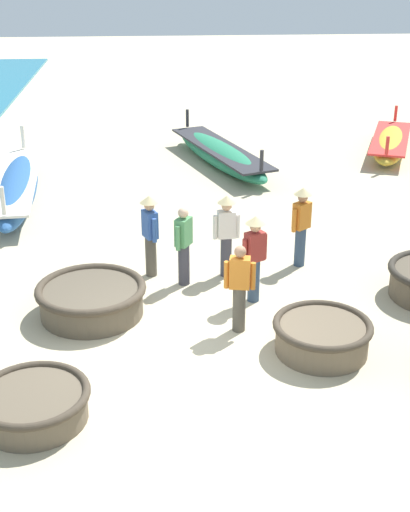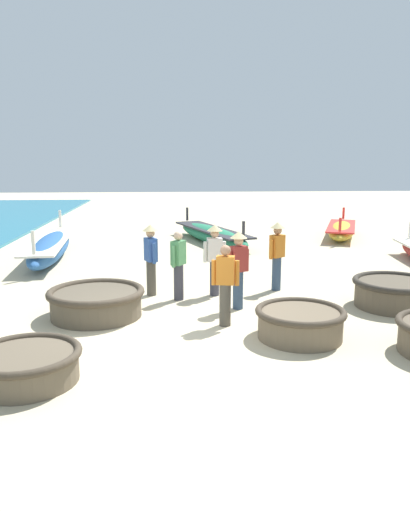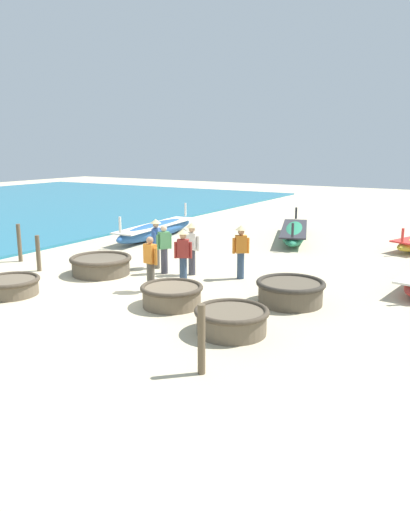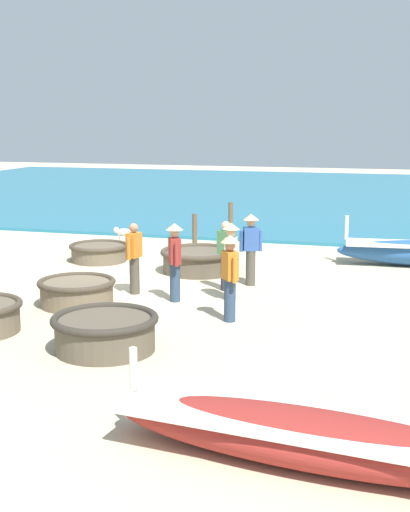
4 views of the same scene
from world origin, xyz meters
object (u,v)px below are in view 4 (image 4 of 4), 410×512
coracle_weathered (99,252)px  fisherman_by_coracle (226,254)px  long_boat_green_hull (311,437)px  coracle_front_right (199,260)px  mooring_post_shoreline (195,235)px  fisherman_standing_left (231,256)px  dog (123,233)px  fisherman_hauling (251,245)px  fisherman_standing_right (134,256)px  coracle_center (77,291)px  coracle_far_left (105,331)px  fisherman_with_hat (175,257)px  fisherman_crouching (230,272)px  mooring_post_inland (231,224)px

coracle_weathered → fisherman_by_coracle: bearing=61.2°
long_boat_green_hull → coracle_front_right: bearing=-156.4°
coracle_front_right → mooring_post_shoreline: (-2.04, -0.74, 0.28)m
coracle_front_right → mooring_post_shoreline: 2.18m
coracle_front_right → fisherman_standing_left: bearing=29.7°
dog → fisherman_hauling: bearing=49.6°
fisherman_standing_left → mooring_post_shoreline: size_ratio=1.41×
fisherman_standing_right → coracle_center: bearing=-31.8°
coracle_far_left → fisherman_standing_left: 4.03m
fisherman_hauling → dog: bearing=-130.4°
fisherman_with_hat → mooring_post_shoreline: size_ratio=1.41×
fisherman_hauling → fisherman_by_coracle: bearing=-34.3°
fisherman_crouching → fisherman_by_coracle: 2.49m
coracle_front_right → fisherman_hauling: size_ratio=1.17×
fisherman_crouching → mooring_post_inland: size_ratio=1.24×
coracle_far_left → mooring_post_inland: 10.06m
coracle_center → dog: 7.15m
coracle_front_right → fisherman_crouching: 4.51m
fisherman_standing_left → long_boat_green_hull: bearing=21.1°
fisherman_hauling → mooring_post_shoreline: fisherman_hauling is taller
coracle_far_left → mooring_post_shoreline: size_ratio=1.51×
coracle_center → mooring_post_shoreline: mooring_post_shoreline is taller
coracle_front_right → fisherman_with_hat: (2.94, 0.34, 0.64)m
dog → mooring_post_inland: (-0.61, 3.23, 0.30)m
coracle_weathered → dog: (-2.53, -0.35, 0.11)m
coracle_weathered → mooring_post_inland: (-3.14, 2.88, 0.41)m
fisherman_with_hat → mooring_post_shoreline: fisherman_with_hat is taller
fisherman_crouching → mooring_post_shoreline: fisherman_crouching is taller
coracle_far_left → fisherman_hauling: 5.47m
fisherman_with_hat → fisherman_by_coracle: size_ratio=1.06×
coracle_center → fisherman_standing_left: (-1.27, 2.96, 0.66)m
fisherman_crouching → fisherman_hauling: bearing=-175.0°
fisherman_by_coracle → fisherman_hauling: bearing=145.7°
coracle_center → fisherman_by_coracle: fisherman_by_coracle is taller
fisherman_hauling → fisherman_with_hat: bearing=-32.8°
coracle_weathered → long_boat_green_hull: (9.91, 7.07, 0.05)m
coracle_center → dog: (-6.91, -1.83, 0.07)m
long_boat_green_hull → fisherman_hauling: size_ratio=2.97×
coracle_far_left → mooring_post_inland: (-10.05, -0.36, 0.34)m
coracle_center → fisherman_standing_right: bearing=148.2°
coracle_center → mooring_post_inland: bearing=169.5°
coracle_far_left → fisherman_with_hat: size_ratio=1.07×
fisherman_hauling → mooring_post_inland: bearing=-160.7°
fisherman_standing_left → fisherman_standing_right: (0.01, -2.17, -0.12)m
coracle_far_left → mooring_post_inland: size_ratio=1.33×
coracle_front_right → mooring_post_shoreline: bearing=-160.1°
fisherman_with_hat → mooring_post_inland: fisherman_with_hat is taller
coracle_front_right → coracle_center: bearing=-21.7°
fisherman_standing_right → mooring_post_shoreline: fisherman_standing_right is taller
fisherman_standing_left → fisherman_hauling: same height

